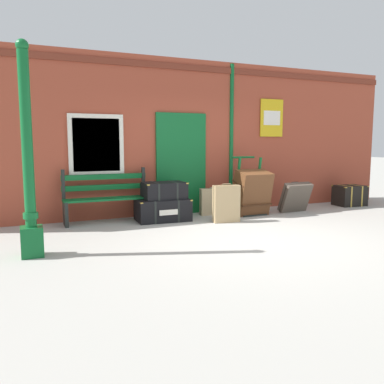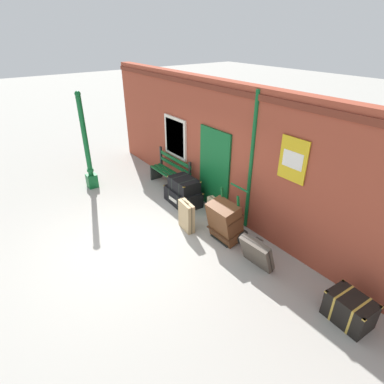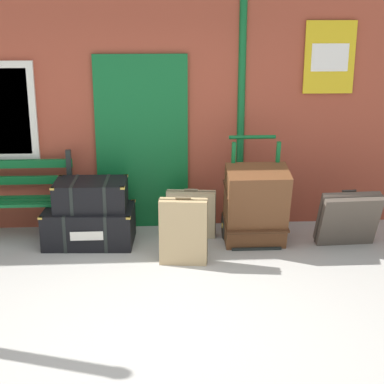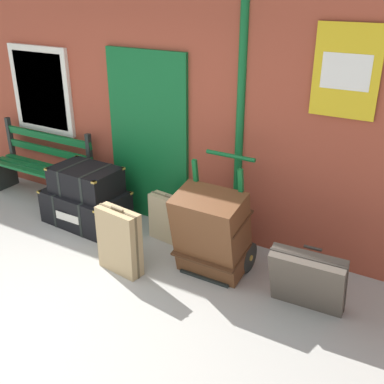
{
  "view_description": "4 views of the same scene",
  "coord_description": "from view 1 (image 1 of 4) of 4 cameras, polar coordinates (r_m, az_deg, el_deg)",
  "views": [
    {
      "loc": [
        -3.31,
        -5.28,
        1.5
      ],
      "look_at": [
        -0.3,
        1.63,
        0.56
      ],
      "focal_mm": 37.29,
      "sensor_mm": 36.0,
      "label": 1
    },
    {
      "loc": [
        5.25,
        -2.25,
        4.21
      ],
      "look_at": [
        -0.36,
        1.86,
        0.53
      ],
      "focal_mm": 29.12,
      "sensor_mm": 36.0,
      "label": 2
    },
    {
      "loc": [
        -0.02,
        -4.51,
        2.54
      ],
      "look_at": [
        0.36,
        1.57,
        0.69
      ],
      "focal_mm": 54.93,
      "sensor_mm": 36.0,
      "label": 3
    },
    {
      "loc": [
        3.02,
        -1.95,
        2.8
      ],
      "look_at": [
        0.75,
        1.87,
        0.78
      ],
      "focal_mm": 43.79,
      "sensor_mm": 36.0,
      "label": 4
    }
  ],
  "objects": [
    {
      "name": "large_brown_trunk",
      "position": [
        8.31,
        8.58,
        -0.04
      ],
      "size": [
        0.7,
        0.61,
        0.95
      ],
      "color": "brown",
      "rests_on": "ground"
    },
    {
      "name": "suitcase_beige",
      "position": [
        7.53,
        4.93,
        -1.68
      ],
      "size": [
        0.52,
        0.23,
        0.74
      ],
      "color": "tan",
      "rests_on": "ground"
    },
    {
      "name": "suitcase_umber",
      "position": [
        8.85,
        14.57,
        -0.72
      ],
      "size": [
        0.69,
        0.41,
        0.66
      ],
      "color": "#51473D",
      "rests_on": "ground"
    },
    {
      "name": "platform_bench",
      "position": [
        7.66,
        -12.1,
        -0.95
      ],
      "size": [
        1.6,
        0.43,
        1.01
      ],
      "color": "#0F5B28",
      "rests_on": "ground"
    },
    {
      "name": "steamer_trunk_base",
      "position": [
        7.71,
        -4.23,
        -2.53
      ],
      "size": [
        1.05,
        0.71,
        0.43
      ],
      "color": "black",
      "rests_on": "ground"
    },
    {
      "name": "lamp_post",
      "position": [
        5.57,
        -22.31,
        1.89
      ],
      "size": [
        0.28,
        0.28,
        2.78
      ],
      "color": "#0F5B28",
      "rests_on": "ground"
    },
    {
      "name": "steamer_trunk_middle",
      "position": [
        7.67,
        -4.03,
        0.22
      ],
      "size": [
        0.82,
        0.57,
        0.33
      ],
      "color": "black",
      "rests_on": "steamer_trunk_base"
    },
    {
      "name": "ground_plane",
      "position": [
        6.41,
        8.33,
        -6.48
      ],
      "size": [
        60.0,
        60.0,
        0.0
      ],
      "primitive_type": "plane",
      "color": "#A3A099"
    },
    {
      "name": "corner_trunk",
      "position": [
        10.22,
        21.62,
        -0.46
      ],
      "size": [
        0.72,
        0.54,
        0.49
      ],
      "color": "black",
      "rests_on": "ground"
    },
    {
      "name": "brick_facade",
      "position": [
        8.54,
        -0.86,
        7.78
      ],
      "size": [
        10.4,
        0.35,
        3.2
      ],
      "color": "#9E422D",
      "rests_on": "ground"
    },
    {
      "name": "porters_trolley",
      "position": [
        8.48,
        7.94,
        -1.27
      ],
      "size": [
        0.71,
        0.56,
        1.21
      ],
      "color": "black",
      "rests_on": "ground"
    },
    {
      "name": "suitcase_brown",
      "position": [
        8.29,
        3.12,
        -1.38
      ],
      "size": [
        0.59,
        0.23,
        0.59
      ],
      "color": "tan",
      "rests_on": "ground"
    }
  ]
}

